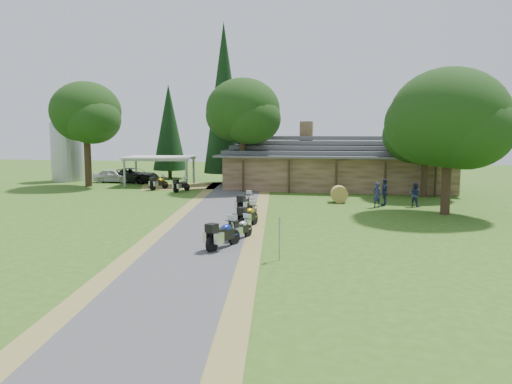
% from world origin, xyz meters
% --- Properties ---
extents(ground, '(120.00, 120.00, 0.00)m').
position_xyz_m(ground, '(0.00, 0.00, 0.00)').
color(ground, '#2F5718').
rests_on(ground, ground).
extents(driveway, '(51.95, 51.95, 0.00)m').
position_xyz_m(driveway, '(-0.50, 4.00, 0.00)').
color(driveway, '#414143').
rests_on(driveway, ground).
extents(lodge, '(21.40, 9.40, 4.90)m').
position_xyz_m(lodge, '(6.00, 24.00, 2.45)').
color(lodge, brown).
rests_on(lodge, ground).
extents(silo, '(3.42, 3.42, 6.66)m').
position_xyz_m(silo, '(-22.46, 25.66, 3.33)').
color(silo, gray).
rests_on(silo, ground).
extents(carport, '(7.06, 5.17, 2.84)m').
position_xyz_m(carport, '(-11.05, 23.11, 1.42)').
color(carport, silver).
rests_on(carport, ground).
extents(car_white_sedan, '(2.28, 5.33, 1.77)m').
position_xyz_m(car_white_sedan, '(-16.84, 24.88, 0.89)').
color(car_white_sedan, silver).
rests_on(car_white_sedan, ground).
extents(car_dark_suv, '(3.73, 6.32, 2.27)m').
position_xyz_m(car_dark_suv, '(-14.76, 25.22, 1.13)').
color(car_dark_suv, black).
rests_on(car_dark_suv, ground).
extents(motorcycle_row_a, '(1.45, 2.21, 1.44)m').
position_xyz_m(motorcycle_row_a, '(1.50, -1.24, 0.72)').
color(motorcycle_row_a, navy).
rests_on(motorcycle_row_a, ground).
extents(motorcycle_row_b, '(1.09, 1.82, 1.18)m').
position_xyz_m(motorcycle_row_b, '(1.89, 0.78, 0.59)').
color(motorcycle_row_b, '#B0B4B9').
rests_on(motorcycle_row_b, ground).
extents(motorcycle_row_c, '(1.12, 2.15, 1.40)m').
position_xyz_m(motorcycle_row_c, '(1.64, 3.82, 0.70)').
color(motorcycle_row_c, '#CD9103').
rests_on(motorcycle_row_c, ground).
extents(motorcycle_row_d, '(0.83, 1.89, 1.25)m').
position_xyz_m(motorcycle_row_d, '(1.32, 6.35, 0.63)').
color(motorcycle_row_d, '#DE5007').
rests_on(motorcycle_row_d, ground).
extents(motorcycle_row_e, '(1.03, 2.13, 1.40)m').
position_xyz_m(motorcycle_row_e, '(0.51, 8.52, 0.70)').
color(motorcycle_row_e, black).
rests_on(motorcycle_row_e, ground).
extents(motorcycle_carport_a, '(1.37, 2.06, 1.35)m').
position_xyz_m(motorcycle_carport_a, '(-9.93, 19.88, 0.67)').
color(motorcycle_carport_a, '#EBA000').
rests_on(motorcycle_carport_a, ground).
extents(motorcycle_carport_b, '(1.24, 1.97, 1.28)m').
position_xyz_m(motorcycle_carport_b, '(-7.36, 18.67, 0.64)').
color(motorcycle_carport_b, slate).
rests_on(motorcycle_carport_b, ground).
extents(person_a, '(0.71, 0.63, 2.08)m').
position_xyz_m(person_a, '(9.00, 12.57, 1.04)').
color(person_a, '#272F50').
rests_on(person_a, ground).
extents(person_b, '(0.71, 0.67, 2.02)m').
position_xyz_m(person_b, '(11.66, 13.43, 1.01)').
color(person_b, '#272F50').
rests_on(person_b, ground).
extents(person_c, '(0.61, 0.74, 2.26)m').
position_xyz_m(person_c, '(9.59, 13.58, 1.13)').
color(person_c, '#272F50').
rests_on(person_c, ground).
extents(hay_bale, '(1.35, 1.25, 1.24)m').
position_xyz_m(hay_bale, '(6.37, 14.61, 0.62)').
color(hay_bale, olive).
rests_on(hay_bale, ground).
extents(sign_post, '(0.33, 0.05, 1.82)m').
position_xyz_m(sign_post, '(4.29, -2.82, 0.91)').
color(sign_post, gray).
rests_on(sign_post, ground).
extents(oak_lodge_left, '(6.58, 6.58, 11.56)m').
position_xyz_m(oak_lodge_left, '(-2.30, 20.94, 5.78)').
color(oak_lodge_left, '#113510').
rests_on(oak_lodge_left, ground).
extents(oak_lodge_right, '(6.27, 6.27, 8.51)m').
position_xyz_m(oak_lodge_right, '(13.04, 19.00, 4.25)').
color(oak_lodge_right, '#113510').
rests_on(oak_lodge_right, ground).
extents(oak_driveway, '(7.38, 7.38, 9.90)m').
position_xyz_m(oak_driveway, '(13.15, 10.40, 4.95)').
color(oak_driveway, '#113510').
rests_on(oak_driveway, ground).
extents(oak_silo, '(6.61, 6.61, 11.52)m').
position_xyz_m(oak_silo, '(-17.54, 21.10, 5.76)').
color(oak_silo, '#113510').
rests_on(oak_silo, ground).
extents(cedar_near, '(4.20, 4.20, 15.99)m').
position_xyz_m(cedar_near, '(-5.32, 26.10, 7.99)').
color(cedar_near, black).
rests_on(cedar_near, ground).
extents(cedar_far, '(3.70, 3.70, 10.44)m').
position_xyz_m(cedar_far, '(-12.64, 30.10, 5.22)').
color(cedar_far, black).
rests_on(cedar_far, ground).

